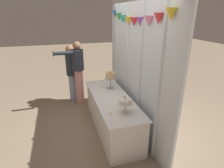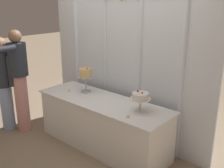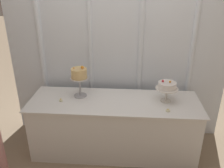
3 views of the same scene
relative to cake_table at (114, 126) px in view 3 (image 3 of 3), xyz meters
name	(u,v)px [view 3 (image 3 of 3)]	position (x,y,z in m)	size (l,w,h in m)	color
ground_plane	(114,154)	(0.00, -0.10, -0.37)	(24.00, 24.00, 0.00)	gray
draped_curtain	(116,40)	(-0.01, 0.46, 1.00)	(2.91, 0.15, 2.59)	silver
cake_table	(114,126)	(0.00, 0.00, 0.00)	(2.09, 0.70, 0.73)	white
cake_display_nearleft	(79,75)	(-0.44, 0.10, 0.65)	(0.24, 0.24, 0.41)	#B2B2B7
cake_display_nearright	(167,87)	(0.62, 0.05, 0.56)	(0.27, 0.27, 0.27)	silver
tealight_far_left	(61,100)	(-0.65, -0.06, 0.38)	(0.04, 0.04, 0.04)	beige
tealight_near_left	(168,111)	(0.62, -0.20, 0.37)	(0.05, 0.05, 0.03)	beige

